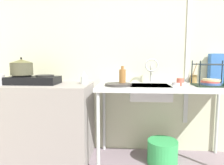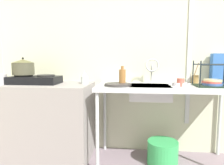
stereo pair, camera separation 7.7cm
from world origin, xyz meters
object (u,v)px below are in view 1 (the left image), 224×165
(stove, at_px, (34,80))
(sink_basin, at_px, (150,92))
(faucet, at_px, (151,67))
(bottle_by_sink, at_px, (122,77))
(percolator, at_px, (84,78))
(utensil_jar, at_px, (194,79))
(small_bowl_on_drainboard, at_px, (179,84))
(dish_rack, at_px, (211,82))
(cereal_box, at_px, (217,68))
(frying_pan, at_px, (118,85))
(bucket_on_floor, at_px, (162,152))
(pot_on_left_burner, at_px, (22,67))
(cup_by_rack, at_px, (180,82))

(stove, distance_m, sink_basin, 1.31)
(faucet, bearing_deg, bottle_by_sink, -152.31)
(percolator, relative_size, sink_basin, 0.34)
(faucet, bearing_deg, stove, -173.59)
(bottle_by_sink, bearing_deg, percolator, 169.77)
(faucet, height_order, bottle_by_sink, faucet)
(sink_basin, xyz_separation_m, utensil_jar, (0.54, 0.26, 0.13))
(small_bowl_on_drainboard, distance_m, utensil_jar, 0.35)
(dish_rack, height_order, cereal_box, cereal_box)
(utensil_jar, bearing_deg, dish_rack, -69.53)
(frying_pan, relative_size, small_bowl_on_drainboard, 1.87)
(dish_rack, xyz_separation_m, bucket_on_floor, (-0.49, -0.02, -0.78))
(stove, xyz_separation_m, cereal_box, (2.11, 0.25, 0.13))
(pot_on_left_burner, xyz_separation_m, dish_rack, (2.08, -0.01, -0.15))
(dish_rack, relative_size, utensil_jar, 1.45)
(stove, bearing_deg, bucket_on_floor, -1.27)
(utensil_jar, height_order, bucket_on_floor, utensil_jar)
(percolator, height_order, bucket_on_floor, percolator)
(bottle_by_sink, distance_m, bucket_on_floor, 0.95)
(bottle_by_sink, height_order, cereal_box, cereal_box)
(bottle_by_sink, bearing_deg, pot_on_left_burner, 178.85)
(small_bowl_on_drainboard, bearing_deg, utensil_jar, 47.87)
(sink_basin, bearing_deg, cereal_box, 17.64)
(cup_by_rack, xyz_separation_m, small_bowl_on_drainboard, (-0.00, 0.04, -0.02))
(sink_basin, bearing_deg, faucet, 78.00)
(percolator, height_order, frying_pan, percolator)
(faucet, bearing_deg, utensil_jar, 10.83)
(sink_basin, bearing_deg, dish_rack, -0.40)
(dish_rack, xyz_separation_m, cereal_box, (0.16, 0.26, 0.13))
(dish_rack, xyz_separation_m, bottle_by_sink, (-0.94, -0.01, 0.05))
(bottle_by_sink, relative_size, utensil_jar, 0.87)
(percolator, distance_m, sink_basin, 0.75)
(stove, xyz_separation_m, dish_rack, (1.95, -0.01, -0.01))
(stove, bearing_deg, faucet, 6.41)
(bottle_by_sink, xyz_separation_m, cereal_box, (1.10, 0.27, 0.08))
(cup_by_rack, height_order, bottle_by_sink, bottle_by_sink)
(stove, xyz_separation_m, bucket_on_floor, (1.46, -0.03, -0.79))
(frying_pan, relative_size, cup_by_rack, 3.45)
(faucet, relative_size, frying_pan, 1.01)
(sink_basin, height_order, frying_pan, frying_pan)
(frying_pan, bearing_deg, pot_on_left_burner, 175.87)
(pot_on_left_burner, xyz_separation_m, faucet, (1.48, 0.15, 0.00))
(stove, xyz_separation_m, frying_pan, (0.97, -0.08, -0.03))
(percolator, bearing_deg, cup_by_rack, -5.73)
(cup_by_rack, distance_m, bucket_on_floor, 0.80)
(dish_rack, xyz_separation_m, utensil_jar, (-0.10, 0.26, 0.01))
(stove, distance_m, cereal_box, 2.13)
(pot_on_left_burner, relative_size, percolator, 1.70)
(small_bowl_on_drainboard, bearing_deg, percolator, 176.46)
(frying_pan, xyz_separation_m, cereal_box, (1.15, 0.33, 0.16))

